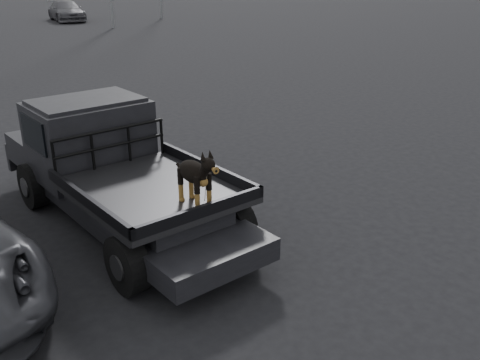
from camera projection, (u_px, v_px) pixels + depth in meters
ground at (194, 270)px, 7.07m from camera, size 120.00×120.00×0.00m
flatbed_ute at (122, 197)px, 8.15m from camera, size 2.00×5.40×0.92m
ute_cab at (89, 126)px, 8.49m from camera, size 1.72×1.30×0.88m
headache_rack at (111, 148)px, 8.02m from camera, size 1.80×0.08×0.55m
dog at (194, 177)px, 6.67m from camera, size 0.32×0.60×0.74m
distant_car_b at (66, 11)px, 36.91m from camera, size 2.72×4.91×1.35m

